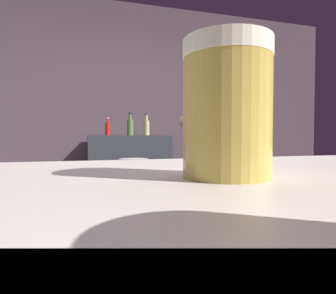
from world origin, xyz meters
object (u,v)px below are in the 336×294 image
object	(u,v)px
knife_block	(261,151)
bottle_soy	(108,129)
bartender	(234,167)
bottle_vinegar	(130,127)
chefs_knife	(241,165)
bottle_hot_sauce	(146,127)
pint_glass_far	(227,110)
mixing_bowl	(134,163)

from	to	relation	value
knife_block	bottle_soy	world-z (taller)	bottle_soy
bartender	bottle_vinegar	distance (m)	1.68
chefs_knife	bottle_hot_sauce	world-z (taller)	bottle_hot_sauce
knife_block	bottle_hot_sauce	size ratio (longest dim) A/B	1.12
bartender	pint_glass_far	world-z (taller)	bartender
pint_glass_far	bottle_hot_sauce	distance (m)	2.96
mixing_bowl	bottle_vinegar	bearing A→B (deg)	82.30
chefs_knife	bottle_vinegar	distance (m)	1.40
bartender	mixing_bowl	distance (m)	0.71
bottle_hot_sauce	bottle_vinegar	bearing A→B (deg)	-169.87
bottle_vinegar	bottle_soy	world-z (taller)	bottle_vinegar
knife_block	pint_glass_far	distance (m)	2.06
chefs_knife	bottle_soy	distance (m)	1.59
bartender	knife_block	xyz separation A→B (m)	(0.46, 0.42, 0.07)
knife_block	pint_glass_far	size ratio (longest dim) A/B	2.10
bartender	pint_glass_far	xyz separation A→B (m)	(-0.72, -1.26, 0.20)
bottle_vinegar	bottle_soy	size ratio (longest dim) A/B	1.26
bottle_soy	bottle_hot_sauce	bearing A→B (deg)	-8.67
knife_block	pint_glass_far	bearing A→B (deg)	-125.05
mixing_bowl	bottle_soy	bearing A→B (deg)	93.82
chefs_knife	bottle_soy	size ratio (longest dim) A/B	1.24
knife_block	chefs_knife	distance (m)	0.21
knife_block	bottle_soy	bearing A→B (deg)	129.00
bartender	bottle_vinegar	xyz separation A→B (m)	(-0.35, 1.61, 0.29)
bartender	bottle_vinegar	size ratio (longest dim) A/B	6.81
mixing_bowl	bottle_vinegar	size ratio (longest dim) A/B	0.86
pint_glass_far	bottle_hot_sauce	size ratio (longest dim) A/B	0.54
chefs_knife	pint_glass_far	world-z (taller)	pint_glass_far
pint_glass_far	bottle_soy	size ratio (longest dim) A/B	0.67
knife_block	bottle_soy	distance (m)	1.67
pint_glass_far	bottle_hot_sauce	xyz separation A→B (m)	(0.55, 2.91, 0.09)
pint_glass_far	bartender	bearing A→B (deg)	60.43
bottle_hot_sauce	bottle_vinegar	distance (m)	0.19
bottle_soy	bottle_vinegar	bearing A→B (deg)	-22.81
pint_glass_far	mixing_bowl	bearing A→B (deg)	83.12
pint_glass_far	bottle_soy	distance (m)	2.97
bartender	mixing_bowl	size ratio (longest dim) A/B	7.95
mixing_bowl	chefs_knife	world-z (taller)	mixing_bowl
bartender	bottle_hot_sauce	size ratio (longest dim) A/B	6.90
bartender	pint_glass_far	size ratio (longest dim) A/B	12.89
bottle_hot_sauce	bottle_soy	world-z (taller)	bottle_hot_sauce
knife_block	mixing_bowl	bearing A→B (deg)	174.73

